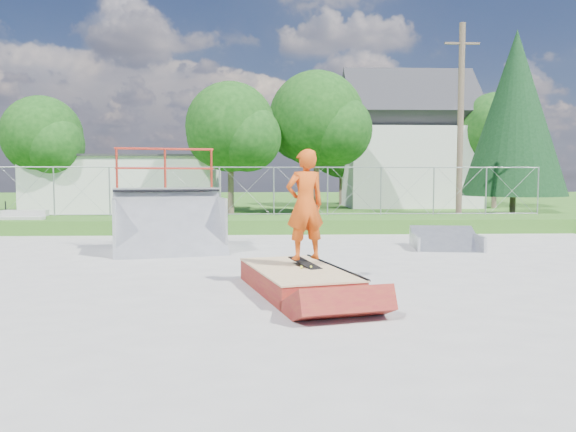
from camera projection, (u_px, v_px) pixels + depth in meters
name	position (u px, v px, depth m)	size (l,w,h in m)	color
ground	(286.00, 281.00, 10.38)	(120.00, 120.00, 0.00)	#30631C
concrete_pad	(286.00, 280.00, 10.38)	(20.00, 16.00, 0.04)	#959592
grass_berm	(274.00, 224.00, 19.83)	(24.00, 3.00, 0.50)	#30631C
grind_box	(297.00, 280.00, 9.33)	(1.99, 3.03, 0.41)	maroon
quarter_pipe	(169.00, 200.00, 14.06)	(2.70, 2.28, 2.70)	#A5A8AD
flat_bank_ramp	(446.00, 240.00, 14.88)	(1.69, 1.80, 0.52)	#A5A8AD
skateboard	(305.00, 263.00, 9.52)	(0.22, 0.80, 0.02)	black
skater	(305.00, 209.00, 9.46)	(0.68, 0.44, 1.86)	#D44A11
concrete_stairs	(19.00, 223.00, 18.63)	(1.50, 1.60, 0.80)	#959592
chain_link_fence	(274.00, 191.00, 20.74)	(20.00, 0.06, 1.80)	#909299
utility_building_flat	(129.00, 184.00, 31.83)	(10.00, 6.00, 3.00)	silver
gable_house	(407.00, 147.00, 36.43)	(8.40, 6.08, 8.94)	silver
utility_pole	(460.00, 125.00, 22.40)	(0.24, 0.24, 8.00)	brown
tree_left_near	(235.00, 130.00, 27.77)	(4.76, 4.48, 6.65)	brown
tree_center	(322.00, 122.00, 29.91)	(5.44, 5.12, 7.60)	brown
tree_left_far	(45.00, 138.00, 29.34)	(4.42, 4.16, 6.18)	brown
tree_right_far	(501.00, 134.00, 34.46)	(5.10, 4.80, 7.12)	brown
tree_back_mid	(345.00, 152.00, 38.12)	(4.08, 3.84, 5.70)	brown
conifer_tree	(515.00, 113.00, 27.52)	(5.04, 5.04, 9.10)	brown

